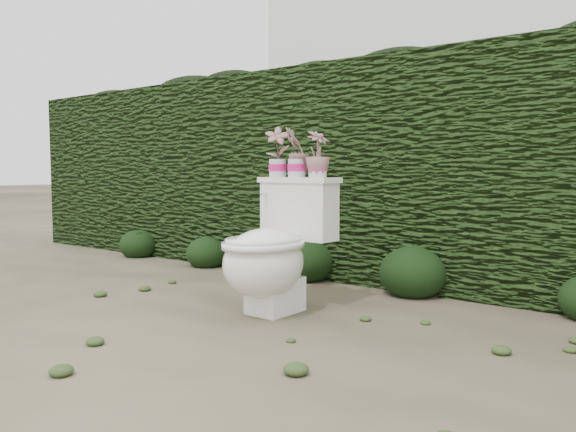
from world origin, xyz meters
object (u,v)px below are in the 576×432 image
Objects in this scene: potted_plant_center at (297,153)px; potted_plant_right at (318,155)px; potted_plant_left at (278,153)px; toilet at (273,252)px.

potted_plant_center is 1.10× the size of potted_plant_right.
potted_plant_right is at bearing 106.38° from potted_plant_center.
potted_plant_left is at bearing -73.62° from potted_plant_center.
toilet is 0.64m from potted_plant_left.
potted_plant_right reaches higher than toilet.
potted_plant_center is (0.15, -0.00, -0.01)m from potted_plant_left.
potted_plant_center reaches higher than potted_plant_right.
toilet is 2.74× the size of potted_plant_center.
potted_plant_center is (-0.01, 0.24, 0.56)m from toilet.
potted_plant_center is at bearing 99.45° from potted_plant_right.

